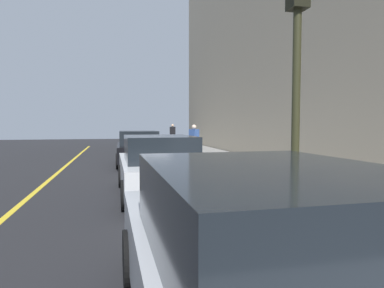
% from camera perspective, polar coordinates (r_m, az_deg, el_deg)
% --- Properties ---
extents(ground_plane, '(56.00, 56.00, 0.00)m').
position_cam_1_polar(ground_plane, '(14.88, -8.57, -3.60)').
color(ground_plane, black).
extents(sidewalk, '(28.00, 4.60, 0.15)m').
position_cam_1_polar(sidewalk, '(15.47, 3.72, -3.03)').
color(sidewalk, gray).
rests_on(sidewalk, ground).
extents(building_facade, '(32.00, 0.80, 15.00)m').
position_cam_1_polar(building_facade, '(17.34, 13.29, 22.48)').
color(building_facade, tan).
rests_on(building_facade, ground).
extents(lane_stripe_centre, '(28.00, 0.14, 0.01)m').
position_cam_1_polar(lane_stripe_centre, '(14.98, -20.90, -3.72)').
color(lane_stripe_centre, gold).
rests_on(lane_stripe_centre, ground).
extents(snow_bank_curb, '(5.35, 0.56, 0.22)m').
position_cam_1_polar(snow_bank_curb, '(18.79, -7.36, -1.81)').
color(snow_bank_curb, white).
rests_on(snow_bank_curb, ground).
extents(parked_car_silver, '(4.28, 1.94, 1.51)m').
position_cam_1_polar(parked_car_silver, '(2.70, 11.30, -19.22)').
color(parked_car_silver, black).
rests_on(parked_car_silver, ground).
extents(parked_car_white, '(4.34, 1.93, 1.51)m').
position_cam_1_polar(parked_car_white, '(8.44, -5.78, -3.71)').
color(parked_car_white, black).
rests_on(parked_car_white, ground).
extents(parked_car_black, '(4.58, 1.96, 1.51)m').
position_cam_1_polar(parked_car_black, '(15.07, -9.14, -0.62)').
color(parked_car_black, black).
rests_on(parked_car_black, ground).
extents(pedestrian_blue_coat, '(0.52, 0.50, 1.63)m').
position_cam_1_polar(pedestrian_blue_coat, '(15.64, 0.35, 0.52)').
color(pedestrian_blue_coat, black).
rests_on(pedestrian_blue_coat, sidewalk).
extents(pedestrian_black_coat, '(0.55, 0.48, 1.67)m').
position_cam_1_polar(pedestrian_black_coat, '(26.77, -3.32, 1.74)').
color(pedestrian_black_coat, black).
rests_on(pedestrian_black_coat, sidewalk).
extents(traffic_light_pole, '(0.35, 0.26, 3.99)m').
position_cam_1_polar(traffic_light_pole, '(5.29, 17.32, 15.01)').
color(traffic_light_pole, '#2D2D19').
rests_on(traffic_light_pole, sidewalk).
extents(rolling_suitcase, '(0.34, 0.22, 0.98)m').
position_cam_1_polar(rolling_suitcase, '(27.24, -3.08, 0.55)').
color(rolling_suitcase, black).
rests_on(rolling_suitcase, sidewalk).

